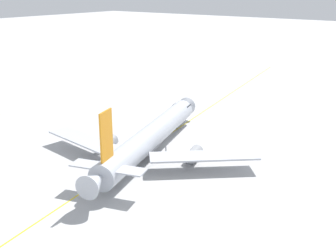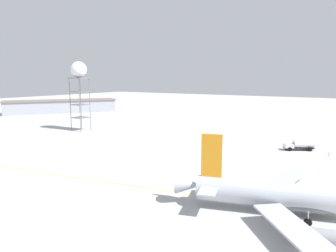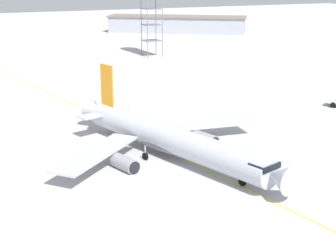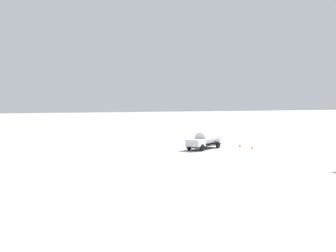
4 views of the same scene
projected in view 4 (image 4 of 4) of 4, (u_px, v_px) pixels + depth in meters
fuel_tanker_truck at (205, 140)px, 71.39m from camera, size 6.01×8.13×2.87m
safety_cone_near at (252, 147)px, 71.99m from camera, size 0.36×0.36×0.55m
safety_cone_mid at (240, 145)px, 74.86m from camera, size 0.36×0.36×0.55m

